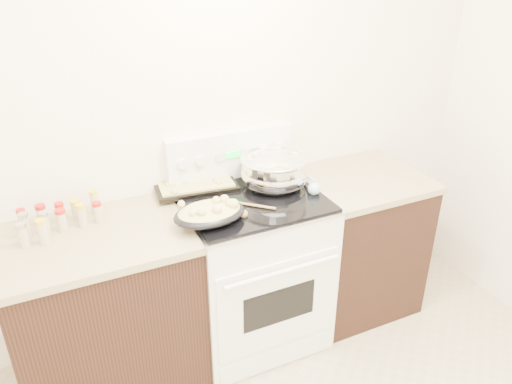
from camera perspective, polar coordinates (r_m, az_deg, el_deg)
room_shell at (r=1.11m, az=13.86°, el=-0.17°), size 4.10×3.60×2.75m
counter_left at (r=2.79m, az=-16.56°, el=-12.72°), size 0.93×0.67×0.92m
counter_right at (r=3.28m, az=11.22°, el=-5.50°), size 0.73×0.67×0.92m
kitchen_range at (r=2.94m, az=-0.46°, el=-8.45°), size 0.78×0.73×1.22m
mixing_bowl at (r=2.80m, az=2.08°, el=2.39°), size 0.43×0.43×0.23m
roasting_pan at (r=2.47m, az=-5.29°, el=-2.34°), size 0.38×0.27×0.11m
baking_sheet at (r=2.84m, az=-7.12°, el=1.05°), size 0.48×0.36×0.06m
wooden_spoon at (r=2.55m, az=-1.05°, el=-2.13°), size 0.20×0.19×0.04m
blue_ladle at (r=2.76m, az=6.55°, el=0.58°), size 0.09×0.25×0.09m
spice_jars at (r=2.61m, az=-21.87°, el=-2.84°), size 0.39×0.24×0.13m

